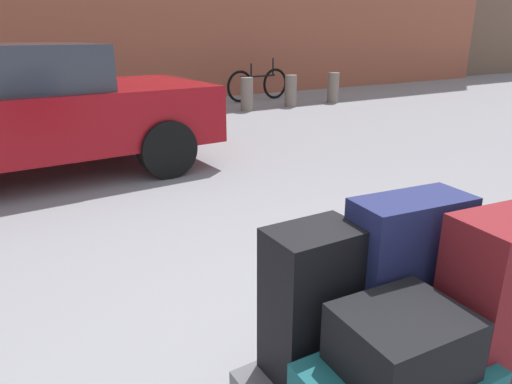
{
  "coord_description": "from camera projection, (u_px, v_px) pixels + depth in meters",
  "views": [
    {
      "loc": [
        -1.27,
        -0.87,
        1.53
      ],
      "look_at": [
        0.0,
        1.2,
        0.69
      ],
      "focal_mm": 32.46,
      "sensor_mm": 36.0,
      "label": 1
    }
  ],
  "objects": [
    {
      "name": "bollard_kerb_mid",
      "position": [
        247.0,
        94.0,
        9.46
      ],
      "size": [
        0.26,
        0.26,
        0.67
      ],
      "primitive_type": "cylinder",
      "color": "#72665B",
      "rests_on": "ground_plane"
    },
    {
      "name": "bicycle_leaning",
      "position": [
        258.0,
        84.0,
        10.91
      ],
      "size": [
        1.76,
        0.24,
        0.96
      ],
      "color": "black",
      "rests_on": "ground_plane"
    },
    {
      "name": "bollard_corner",
      "position": [
        333.0,
        88.0,
        10.59
      ],
      "size": [
        0.26,
        0.26,
        0.67
      ],
      "primitive_type": "cylinder",
      "color": "#72665B",
      "rests_on": "ground_plane"
    },
    {
      "name": "duffel_bag_black_topmost_pile",
      "position": [
        402.0,
        341.0,
        1.38
      ],
      "size": [
        0.39,
        0.34,
        0.2
      ],
      "primitive_type": "cube",
      "rotation": [
        0.0,
        0.0,
        -0.07
      ],
      "color": "black",
      "rests_on": "suitcase_teal_rear_left"
    },
    {
      "name": "suitcase_maroon_center",
      "position": [
        500.0,
        304.0,
        1.56
      ],
      "size": [
        0.4,
        0.29,
        0.63
      ],
      "primitive_type": "cube",
      "rotation": [
        0.0,
        0.0,
        -0.12
      ],
      "color": "maroon",
      "rests_on": "luggage_cart"
    },
    {
      "name": "parked_car",
      "position": [
        0.0,
        110.0,
        4.84
      ],
      "size": [
        4.36,
        2.05,
        1.42
      ],
      "color": "maroon",
      "rests_on": "ground_plane"
    },
    {
      "name": "suitcase_navy_stacked_top",
      "position": [
        405.0,
        278.0,
        1.73
      ],
      "size": [
        0.46,
        0.26,
        0.64
      ],
      "primitive_type": "cube",
      "rotation": [
        0.0,
        0.0,
        -0.13
      ],
      "color": "#191E47",
      "rests_on": "luggage_cart"
    },
    {
      "name": "bollard_kerb_near",
      "position": [
        175.0,
        100.0,
        8.68
      ],
      "size": [
        0.26,
        0.26,
        0.67
      ],
      "primitive_type": "cylinder",
      "color": "#72665B",
      "rests_on": "ground_plane"
    },
    {
      "name": "suitcase_black_front_left",
      "position": [
        312.0,
        302.0,
        1.64
      ],
      "size": [
        0.33,
        0.23,
        0.56
      ],
      "primitive_type": "cube",
      "rotation": [
        0.0,
        0.0,
        -0.02
      ],
      "color": "black",
      "rests_on": "luggage_cart"
    },
    {
      "name": "bollard_kerb_far",
      "position": [
        291.0,
        91.0,
        10.0
      ],
      "size": [
        0.26,
        0.26,
        0.67
      ],
      "primitive_type": "cylinder",
      "color": "#72665B",
      "rests_on": "ground_plane"
    }
  ]
}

